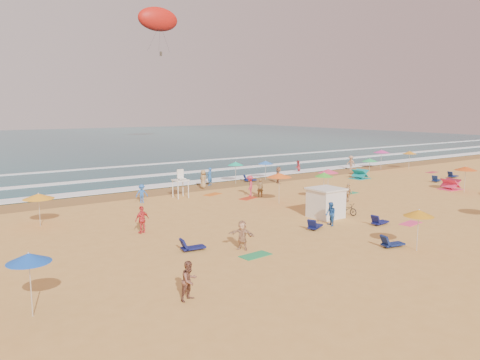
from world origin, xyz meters
TOP-DOWN VIEW (x-y plane):
  - ground at (0.00, 0.00)m, footprint 220.00×220.00m
  - ocean at (0.00, 84.00)m, footprint 220.00×140.00m
  - wet_sand at (0.00, 12.50)m, footprint 220.00×220.00m
  - surf_foam at (0.00, 21.32)m, footprint 200.00×18.70m
  - cabana at (0.08, -3.85)m, footprint 2.00×2.00m
  - cabana_roof at (0.08, -3.85)m, footprint 2.20×2.20m
  - bicycle at (1.98, -4.15)m, footprint 0.73×1.71m
  - lifeguard_stand at (-4.92, 8.63)m, footprint 1.20×1.20m
  - beach_umbrellas at (3.63, 0.74)m, footprint 59.12×26.50m
  - loungers at (6.08, -3.14)m, footprint 38.56×24.59m
  - towels at (0.84, -3.08)m, footprint 56.24×21.82m
  - popup_tents at (17.44, 2.43)m, footprint 3.83×11.39m
  - beachgoers at (-1.81, 4.88)m, footprint 49.57×27.04m
  - parasail at (19.87, 64.50)m, footprint 8.79×3.08m

SIDE VIEW (x-z plane):
  - ground at x=0.00m, z-range 0.00..0.00m
  - ocean at x=0.00m, z-range -0.09..0.09m
  - wet_sand at x=0.00m, z-range 0.01..0.01m
  - towels at x=0.84m, z-range 0.00..0.03m
  - surf_foam at x=0.00m, z-range 0.08..0.12m
  - loungers at x=6.08m, z-range 0.00..0.34m
  - bicycle at x=1.98m, z-range 0.00..0.87m
  - popup_tents at x=17.44m, z-range 0.00..1.20m
  - beachgoers at x=-1.81m, z-range -0.24..1.89m
  - cabana at x=0.08m, z-range 0.00..2.00m
  - lifeguard_stand at x=-4.92m, z-range 0.00..2.10m
  - cabana_roof at x=0.08m, z-range 2.00..2.12m
  - beach_umbrellas at x=3.63m, z-range 1.72..2.52m
  - parasail at x=19.87m, z-range 20.84..30.70m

